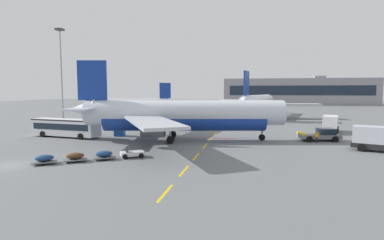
{
  "coord_description": "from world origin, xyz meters",
  "views": [
    {
      "loc": [
        24.2,
        -26.27,
        7.61
      ],
      "look_at": [
        14.79,
        21.8,
        2.91
      ],
      "focal_mm": 28.4,
      "sensor_mm": 36.0,
      "label": 1
    }
  ],
  "objects": [
    {
      "name": "apron_paint_markings",
      "position": [
        18.0,
        37.08,
        0.0
      ],
      "size": [
        8.0,
        95.41,
        0.01
      ],
      "color": "yellow",
      "rests_on": "ground"
    },
    {
      "name": "ground",
      "position": [
        40.0,
        40.0,
        0.0
      ],
      "size": [
        400.0,
        400.0,
        0.0
      ],
      "primitive_type": "plane",
      "color": "slate"
    },
    {
      "name": "baggage_train",
      "position": [
        6.99,
        3.63,
        0.53
      ],
      "size": [
        10.62,
        7.37,
        1.14
      ],
      "color": "silver",
      "rests_on": "ground"
    },
    {
      "name": "airliner_far_center",
      "position": [
        -13.26,
        63.89,
        3.32
      ],
      "size": [
        27.58,
        25.99,
        10.25
      ],
      "color": "silver",
      "rests_on": "ground"
    },
    {
      "name": "ground_crew_worker",
      "position": [
        33.72,
        20.44,
        1.01
      ],
      "size": [
        0.51,
        0.61,
        1.76
      ],
      "color": "#232328",
      "rests_on": "ground"
    },
    {
      "name": "catering_truck",
      "position": [
        38.52,
        32.8,
        1.65
      ],
      "size": [
        4.24,
        7.39,
        3.14
      ],
      "color": "black",
      "rests_on": "ground"
    },
    {
      "name": "uld_cargo_container",
      "position": [
        2.33,
        21.47,
        0.8
      ],
      "size": [
        1.8,
        1.77,
        1.6
      ],
      "color": "#194C9E",
      "rests_on": "ground"
    },
    {
      "name": "pushback_tug",
      "position": [
        34.67,
        22.79,
        0.9
      ],
      "size": [
        6.41,
        4.01,
        2.08
      ],
      "color": "slate",
      "rests_on": "ground"
    },
    {
      "name": "airliner_foreground",
      "position": [
        13.63,
        18.78,
        3.95
      ],
      "size": [
        34.69,
        34.02,
        12.2
      ],
      "color": "silver",
      "rests_on": "ground"
    },
    {
      "name": "airliner_mid_left",
      "position": [
        26.0,
        66.3,
        4.11
      ],
      "size": [
        35.11,
        35.94,
        12.69
      ],
      "color": "silver",
      "rests_on": "ground"
    },
    {
      "name": "apron_shuttle_bus",
      "position": [
        -5.8,
        18.53,
        1.75
      ],
      "size": [
        12.29,
        4.51,
        3.0
      ],
      "color": "silver",
      "rests_on": "ground"
    },
    {
      "name": "terminal_satellite",
      "position": [
        49.43,
        155.66,
        7.21
      ],
      "size": [
        80.67,
        23.6,
        15.99
      ],
      "color": "gray",
      "rests_on": "ground"
    },
    {
      "name": "fuel_service_truck",
      "position": [
        40.24,
        15.2,
        1.65
      ],
      "size": [
        7.4,
        4.7,
        3.14
      ],
      "color": "black",
      "rests_on": "ground"
    },
    {
      "name": "apron_light_mast_near",
      "position": [
        -25.09,
        46.32,
        14.88
      ],
      "size": [
        1.8,
        1.8,
        23.79
      ],
      "color": "slate",
      "rests_on": "ground"
    }
  ]
}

